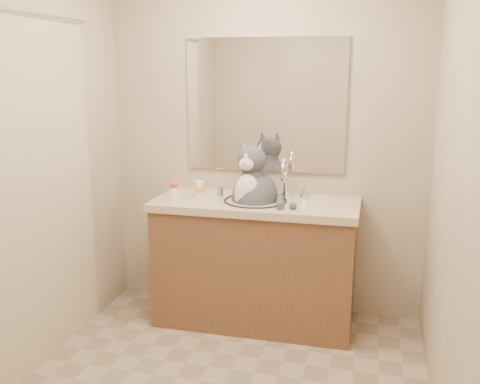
{
  "coord_description": "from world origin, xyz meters",
  "views": [
    {
      "loc": [
        0.73,
        -2.36,
        1.68
      ],
      "look_at": [
        -0.03,
        0.65,
        0.97
      ],
      "focal_mm": 40.0,
      "sensor_mm": 36.0,
      "label": 1
    }
  ],
  "objects_px": {
    "pill_bottle_redcap": "(174,191)",
    "cat": "(254,195)",
    "pill_bottle_orange": "(199,189)",
    "grey_canister": "(220,192)"
  },
  "relations": [
    {
      "from": "cat",
      "to": "pill_bottle_redcap",
      "type": "height_order",
      "value": "cat"
    },
    {
      "from": "pill_bottle_redcap",
      "to": "pill_bottle_orange",
      "type": "bearing_deg",
      "value": 26.88
    },
    {
      "from": "pill_bottle_redcap",
      "to": "cat",
      "type": "bearing_deg",
      "value": 4.96
    },
    {
      "from": "pill_bottle_orange",
      "to": "pill_bottle_redcap",
      "type": "bearing_deg",
      "value": -153.12
    },
    {
      "from": "cat",
      "to": "pill_bottle_orange",
      "type": "relative_size",
      "value": 5.82
    },
    {
      "from": "cat",
      "to": "pill_bottle_orange",
      "type": "bearing_deg",
      "value": -169.68
    },
    {
      "from": "pill_bottle_redcap",
      "to": "grey_canister",
      "type": "relative_size",
      "value": 1.46
    },
    {
      "from": "pill_bottle_redcap",
      "to": "grey_canister",
      "type": "height_order",
      "value": "pill_bottle_redcap"
    },
    {
      "from": "cat",
      "to": "pill_bottle_orange",
      "type": "xyz_separation_m",
      "value": [
        -0.39,
        0.03,
        0.01
      ]
    },
    {
      "from": "cat",
      "to": "pill_bottle_orange",
      "type": "distance_m",
      "value": 0.39
    }
  ]
}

